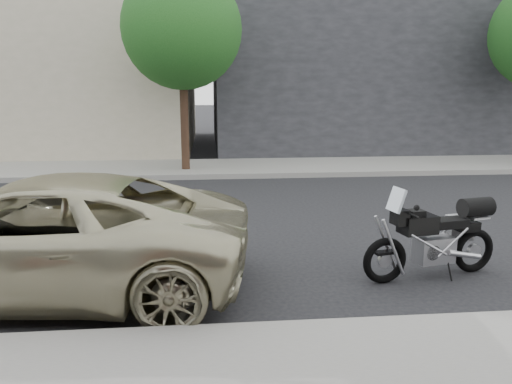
% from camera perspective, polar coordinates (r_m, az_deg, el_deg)
% --- Properties ---
extents(ground, '(120.00, 120.00, 0.00)m').
position_cam_1_polar(ground, '(9.29, 2.91, -4.10)').
color(ground, black).
rests_on(ground, ground).
extents(far_sidewalk, '(44.00, 3.00, 0.15)m').
position_cam_1_polar(far_sidewalk, '(15.58, -0.55, 2.81)').
color(far_sidewalk, gray).
rests_on(far_sidewalk, ground).
extents(far_building_dark, '(16.00, 11.00, 7.00)m').
position_cam_1_polar(far_building_dark, '(23.84, 15.42, 13.86)').
color(far_building_dark, '#25252A').
rests_on(far_building_dark, ground).
extents(far_building_cream, '(14.00, 11.00, 8.00)m').
position_cam_1_polar(far_building_cream, '(23.65, -25.26, 14.40)').
color(far_building_cream, '#B3AA8F').
rests_on(far_building_cream, ground).
extents(street_tree_mid, '(3.40, 3.40, 5.70)m').
position_cam_1_polar(street_tree_mid, '(14.92, -8.48, 17.93)').
color(street_tree_mid, '#39261A').
rests_on(street_tree_mid, far_sidewalk).
extents(motorcycle, '(2.03, 0.90, 1.30)m').
position_cam_1_polar(motorcycle, '(7.29, 20.22, -4.83)').
color(motorcycle, black).
rests_on(motorcycle, ground).
extents(minivan, '(5.54, 2.95, 1.48)m').
position_cam_1_polar(minivan, '(6.85, -23.92, -4.61)').
color(minivan, '#B7B18E').
rests_on(minivan, ground).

